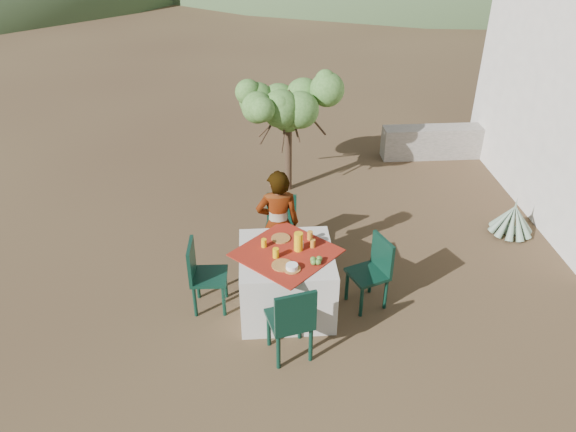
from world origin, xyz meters
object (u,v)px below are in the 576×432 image
object	(u,v)px
chair_right	(373,269)
shrub_tree	(292,110)
chair_far	(281,223)
chair_near	(292,320)
chair_left	(202,273)
juice_pitcher	(298,242)
agave	(512,220)
table	(286,280)
person	(278,224)

from	to	relation	value
chair_right	shrub_tree	size ratio (longest dim) A/B	0.52
chair_far	shrub_tree	bearing A→B (deg)	92.90
chair_near	shrub_tree	xyz separation A→B (m)	(0.27, 3.67, 0.79)
shrub_tree	chair_left	bearing A→B (deg)	-113.22
chair_far	juice_pitcher	bearing A→B (deg)	-71.12
chair_near	chair_left	bearing A→B (deg)	-56.90
agave	juice_pitcher	xyz separation A→B (m)	(-3.06, -1.30, 0.66)
chair_left	chair_right	size ratio (longest dim) A/B	1.01
chair_far	table	bearing A→B (deg)	-78.36
chair_far	chair_near	xyz separation A→B (m)	(0.00, -1.88, 0.05)
person	shrub_tree	xyz separation A→B (m)	(0.33, 2.22, 0.59)
table	shrub_tree	bearing A→B (deg)	84.60
chair_far	shrub_tree	size ratio (longest dim) A/B	0.50
chair_far	agave	world-z (taller)	chair_far
agave	juice_pitcher	size ratio (longest dim) A/B	2.96
chair_near	chair_far	bearing A→B (deg)	-103.83
table	chair_left	world-z (taller)	chair_left
chair_left	chair_far	bearing A→B (deg)	-40.54
chair_left	juice_pitcher	bearing A→B (deg)	-90.04
chair_far	chair_near	bearing A→B (deg)	-78.35
chair_near	agave	size ratio (longest dim) A/B	1.44
chair_left	shrub_tree	distance (m)	3.16
chair_right	agave	xyz separation A→B (m)	(2.21, 1.31, -0.26)
chair_left	shrub_tree	bearing A→B (deg)	-21.25
table	juice_pitcher	bearing A→B (deg)	14.13
table	chair_near	distance (m)	0.81
chair_near	agave	distance (m)	3.85
agave	shrub_tree	bearing A→B (deg)	152.12
chair_near	juice_pitcher	bearing A→B (deg)	-112.94
chair_near	shrub_tree	size ratio (longest dim) A/B	0.56
chair_right	person	bearing A→B (deg)	-142.65
chair_near	juice_pitcher	size ratio (longest dim) A/B	4.26
chair_near	chair_left	world-z (taller)	chair_near
chair_right	person	distance (m)	1.24
juice_pitcher	chair_near	bearing A→B (deg)	-99.03
chair_far	person	xyz separation A→B (m)	(-0.05, -0.43, 0.25)
chair_far	juice_pitcher	size ratio (longest dim) A/B	3.83
chair_right	juice_pitcher	xyz separation A→B (m)	(-0.85, 0.02, 0.40)
chair_far	shrub_tree	xyz separation A→B (m)	(0.27, 1.79, 0.84)
chair_near	person	xyz separation A→B (m)	(-0.06, 1.45, 0.20)
chair_right	person	world-z (taller)	person
chair_left	chair_right	xyz separation A→B (m)	(1.91, -0.05, -0.00)
table	person	size ratio (longest dim) A/B	0.92
chair_near	chair_right	size ratio (longest dim) A/B	1.07
chair_far	juice_pitcher	distance (m)	1.14
chair_near	chair_right	bearing A→B (deg)	-154.09
person	shrub_tree	bearing A→B (deg)	-100.06
juice_pitcher	chair_left	bearing A→B (deg)	178.00
person	shrub_tree	distance (m)	2.32
chair_near	person	world-z (taller)	person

